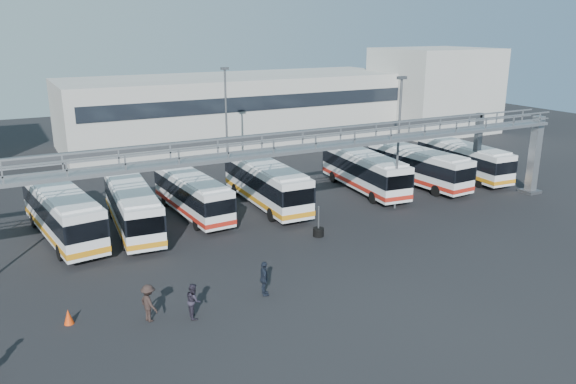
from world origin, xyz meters
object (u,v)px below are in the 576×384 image
bus_5 (266,182)px  tire_stack (318,231)px  pedestrian_b (193,301)px  light_pole_back (226,117)px  pedestrian_c (149,303)px  pedestrian_d (264,279)px  bus_8 (418,165)px  bus_4 (192,193)px  light_pole_mid (399,136)px  bus_9 (463,159)px  cone_right (68,317)px  bus_3 (132,206)px  bus_2 (62,212)px  bus_7 (364,170)px

bus_5 → tire_stack: bearing=-86.9°
pedestrian_b → light_pole_back: bearing=-18.3°
pedestrian_c → pedestrian_d: (6.07, -0.17, 0.01)m
pedestrian_b → pedestrian_d: 4.09m
bus_8 → tire_stack: size_ratio=5.16×
bus_5 → bus_4: bearing=177.1°
light_pole_mid → pedestrian_d: light_pole_mid is taller
bus_9 → pedestrian_d: size_ratio=5.65×
pedestrian_c → bus_9: bearing=-86.3°
tire_stack → cone_right: bearing=-164.9°
bus_3 → bus_9: bus_3 is taller
light_pole_back → tire_stack: size_ratio=4.77×
bus_2 → bus_5: size_ratio=1.01×
bus_8 → bus_9: 5.61m
light_pole_back → bus_7: (8.67, -9.84, -3.87)m
light_pole_mid → bus_2: bearing=168.0°
light_pole_mid → bus_3: (-19.31, 4.46, -3.92)m
light_pole_mid → bus_5: bearing=148.4°
light_pole_back → pedestrian_b: bearing=-115.6°
bus_4 → bus_7: (15.23, -0.64, 0.14)m
light_pole_mid → bus_5: 10.85m
bus_3 → tire_stack: bus_3 is taller
light_pole_back → bus_5: (-0.66, -9.68, -3.80)m
bus_5 → bus_9: bus_5 is taller
bus_8 → bus_9: (5.60, 0.12, -0.04)m
bus_4 → bus_9: bus_9 is taller
light_pole_back → bus_8: light_pole_back is taller
light_pole_back → tire_stack: bearing=-91.6°
light_pole_mid → bus_8: 8.38m
light_pole_back → bus_7: 13.67m
bus_2 → pedestrian_c: bus_2 is taller
pedestrian_c → bus_3: bearing=-27.7°
bus_4 → pedestrian_c: 15.93m
bus_3 → bus_7: (19.97, 0.69, 0.05)m
bus_4 → bus_9: size_ratio=0.96×
cone_right → bus_9: bearing=17.4°
bus_2 → tire_stack: 17.14m
bus_7 → bus_8: bus_7 is taller
light_pole_mid → bus_7: light_pole_mid is taller
light_pole_mid → bus_9: bearing=21.5°
pedestrian_b → tire_stack: size_ratio=0.83×
bus_7 → pedestrian_d: (-16.17, -13.81, -0.90)m
light_pole_mid → bus_8: size_ratio=0.92×
bus_4 → bus_5: bus_5 is taller
light_pole_mid → bus_9: (11.56, 4.54, -3.93)m
bus_2 → pedestrian_c: 13.77m
bus_8 → tire_stack: (-14.43, -6.93, -1.47)m
light_pole_mid → pedestrian_b: light_pole_mid is taller
bus_2 → pedestrian_b: 14.86m
bus_8 → pedestrian_d: 25.14m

